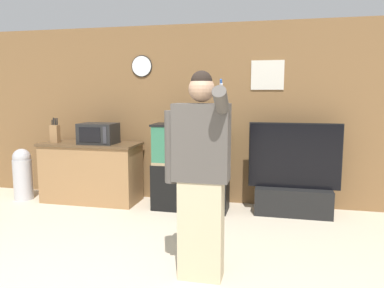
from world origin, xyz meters
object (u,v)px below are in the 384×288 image
at_px(microwave, 98,133).
at_px(aquarium_on_stand, 190,167).
at_px(knife_block, 55,133).
at_px(person_standing, 200,173).
at_px(counter_island, 91,172).
at_px(trash_bin, 23,173).
at_px(tv_on_stand, 293,188).

relative_size(microwave, aquarium_on_stand, 0.44).
bearing_deg(microwave, knife_block, -179.06).
bearing_deg(person_standing, counter_island, 136.62).
distance_m(microwave, person_standing, 2.70).
bearing_deg(trash_bin, microwave, 4.97).
relative_size(knife_block, tv_on_stand, 0.30).
bearing_deg(person_standing, aquarium_on_stand, 105.57).
height_order(counter_island, knife_block, knife_block).
relative_size(microwave, knife_block, 1.43).
relative_size(microwave, person_standing, 0.29).
relative_size(aquarium_on_stand, person_standing, 0.67).
bearing_deg(microwave, counter_island, 165.10).
height_order(knife_block, tv_on_stand, knife_block).
height_order(tv_on_stand, trash_bin, tv_on_stand).
bearing_deg(trash_bin, counter_island, 7.87).
height_order(microwave, trash_bin, microwave).
relative_size(aquarium_on_stand, trash_bin, 1.53).
distance_m(microwave, aquarium_on_stand, 1.45).
relative_size(microwave, trash_bin, 0.67).
distance_m(counter_island, microwave, 0.61).
relative_size(microwave, tv_on_stand, 0.43).
distance_m(tv_on_stand, person_standing, 2.24).
bearing_deg(aquarium_on_stand, microwave, 179.16).
xyz_separation_m(counter_island, person_standing, (2.06, -1.95, 0.49)).
height_order(counter_island, person_standing, person_standing).
height_order(aquarium_on_stand, tv_on_stand, tv_on_stand).
xyz_separation_m(tv_on_stand, trash_bin, (-3.99, -0.18, 0.05)).
bearing_deg(tv_on_stand, person_standing, -113.50).
xyz_separation_m(knife_block, tv_on_stand, (3.47, 0.09, -0.67)).
xyz_separation_m(person_standing, trash_bin, (-3.13, 1.80, -0.53)).
bearing_deg(aquarium_on_stand, person_standing, -74.43).
bearing_deg(counter_island, person_standing, -43.38).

